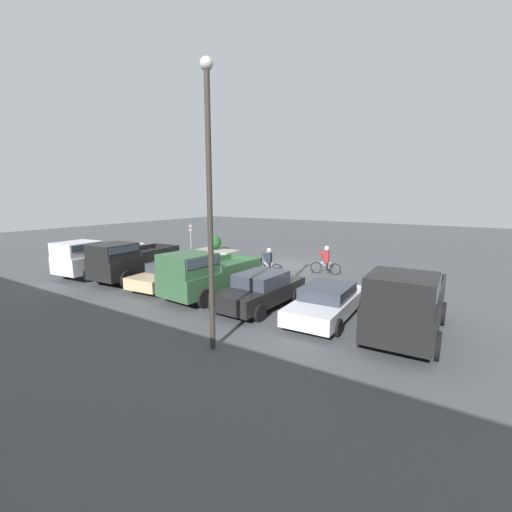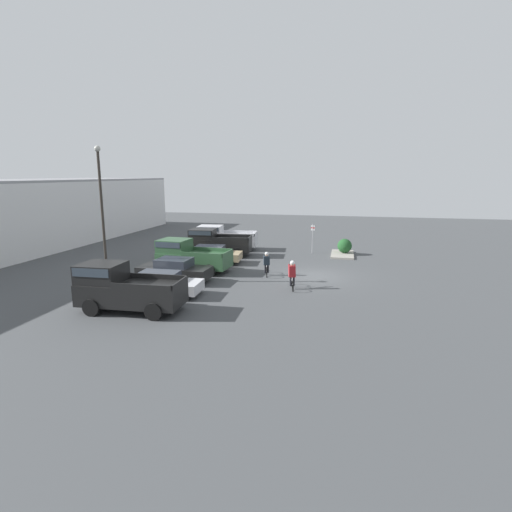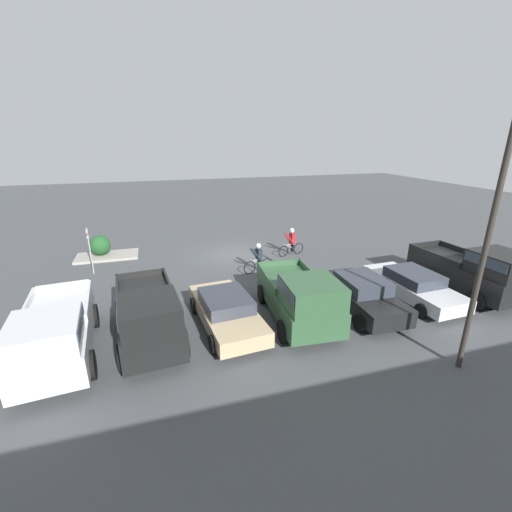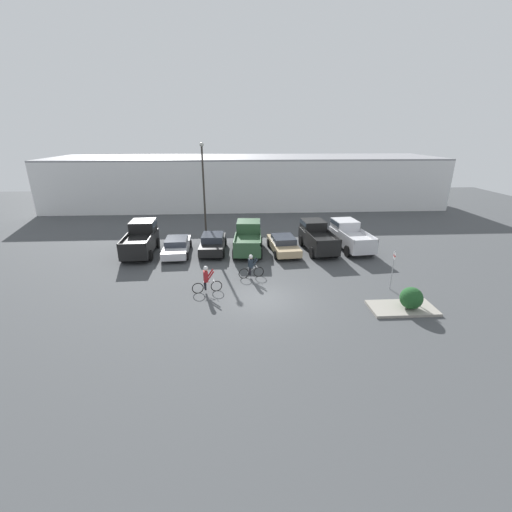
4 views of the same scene
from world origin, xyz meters
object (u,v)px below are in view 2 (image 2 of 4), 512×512
Objects in this scene: shrub at (345,246)px; cyclist_0 at (267,263)px; sedan_0 at (158,283)px; pickup_truck_2 at (216,242)px; sedan_2 at (210,254)px; cyclist_1 at (292,274)px; sedan_1 at (174,270)px; pickup_truck_3 at (223,237)px; fire_lane_sign at (313,236)px; pickup_truck_0 at (123,287)px; pickup_truck_1 at (188,255)px; lamppost at (102,206)px.

cyclist_0 is at bearing 149.09° from shrub.
pickup_truck_2 is at bearing 1.77° from sedan_0.
sedan_2 is at bearing -0.49° from sedan_0.
cyclist_1 is 1.50× the size of shrub.
sedan_1 is at bearing 117.82° from cyclist_0.
pickup_truck_3 is at bearing 34.01° from cyclist_0.
pickup_truck_0 is at bearing 155.21° from fire_lane_sign.
shrub is at bearing -51.76° from pickup_truck_1.
pickup_truck_3 is at bearing 7.22° from sedan_2.
sedan_0 is at bearing -174.72° from pickup_truck_1.
pickup_truck_0 is at bearing 148.00° from shrub.
shrub is at bearing -90.23° from pickup_truck_3.
sedan_0 is (2.82, -0.46, -0.55)m from pickup_truck_0.
sedan_0 is 2.82m from sedan_1.
pickup_truck_2 is at bearing -1.82° from pickup_truck_1.
shrub is at bearing -75.10° from pickup_truck_2.
cyclist_1 is at bearing -128.37° from sedan_2.
pickup_truck_3 is at bearing 5.90° from pickup_truck_2.
pickup_truck_3 is 10.63m from shrub.
cyclist_1 is at bearing -143.03° from cyclist_0.
shrub is (2.75, -10.34, -0.40)m from pickup_truck_2.
lamppost is 19.19m from shrub.
pickup_truck_0 reaches higher than pickup_truck_3.
cyclist_0 reaches higher than sedan_2.
shrub is (5.52, -9.92, 0.07)m from sedan_2.
sedan_0 is 2.85× the size of cyclist_0.
lamppost reaches higher than cyclist_0.
sedan_1 is 0.89× the size of pickup_truck_2.
fire_lane_sign is at bearing -1.18° from cyclist_1.
cyclist_0 is (5.60, -5.01, 0.16)m from sedan_0.
pickup_truck_0 is 13.98m from pickup_truck_2.
fire_lane_sign is at bearing -34.13° from sedan_1.
sedan_2 is (8.40, -0.07, 0.02)m from sedan_0.
pickup_truck_1 is 0.96× the size of pickup_truck_3.
sedan_2 is at bearing 119.08° from shrub.
cyclist_1 reaches higher than shrub.
cyclist_0 is 0.68× the size of fire_lane_sign.
sedan_1 is 3.85× the size of shrub.
pickup_truck_0 is 18.54m from fire_lane_sign.
sedan_1 is at bearing 5.93° from sedan_0.
pickup_truck_0 is 3.03× the size of cyclist_0.
pickup_truck_3 is 10.09m from cyclist_0.
pickup_truck_3 is 13.52m from cyclist_1.
fire_lane_sign is (11.16, -0.23, 0.63)m from cyclist_1.
lamppost is at bearing 40.07° from pickup_truck_0.
sedan_2 is 11.35m from shrub.
shrub is (-0.04, -10.62, -0.37)m from pickup_truck_3.
sedan_0 is 5.68m from pickup_truck_1.
fire_lane_sign is at bearing -15.27° from cyclist_0.
cyclist_0 is (-5.57, -5.36, -0.33)m from pickup_truck_2.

